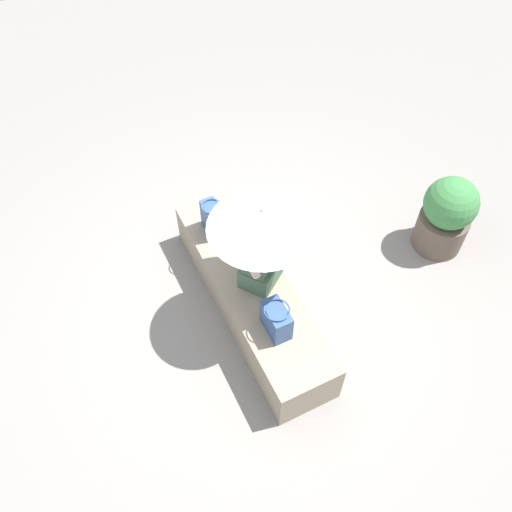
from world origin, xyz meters
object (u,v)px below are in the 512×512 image
handbag_black (276,320)px  planter_near (446,215)px  person_seated (261,252)px  parasol (261,219)px  tote_bag_canvas (213,218)px

handbag_black → planter_near: 2.14m
person_seated → handbag_black: 0.57m
parasol → planter_near: 2.21m
person_seated → parasol: 0.50m
tote_bag_canvas → planter_near: bearing=-110.7°
person_seated → handbag_black: (-0.51, 0.11, -0.24)m
person_seated → tote_bag_canvas: bearing=11.5°
person_seated → parasol: bearing=153.9°
person_seated → tote_bag_canvas: (0.71, 0.14, -0.22)m
parasol → handbag_black: (-0.44, 0.08, -0.74)m
parasol → tote_bag_canvas: parasol is taller
handbag_black → tote_bag_canvas: (1.21, 0.03, 0.02)m
handbag_black → planter_near: bearing=-78.9°
parasol → handbag_black: parasol is taller
planter_near → tote_bag_canvas: bearing=69.3°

